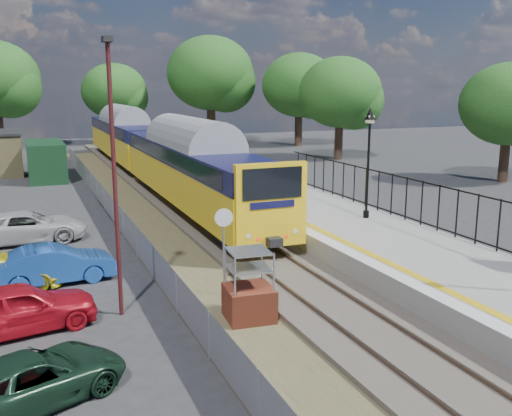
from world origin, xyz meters
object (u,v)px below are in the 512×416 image
train (149,147)px  car_red (18,308)px  carpark_lamp (114,164)px  car_green (33,379)px  speed_sign (224,237)px  car_yellow (6,271)px  brick_plinth (249,287)px  victorian_lamp_north (369,137)px  car_blue (55,264)px  car_white (28,227)px

train → car_red: bearing=-109.9°
carpark_lamp → car_red: 4.50m
carpark_lamp → car_green: carpark_lamp is taller
speed_sign → car_yellow: (-6.24, 3.42, -1.33)m
brick_plinth → carpark_lamp: size_ratio=0.27×
victorian_lamp_north → car_green: bearing=-147.6°
victorian_lamp_north → car_yellow: size_ratio=1.25×
carpark_lamp → car_yellow: (-3.05, 3.71, -3.76)m
victorian_lamp_north → car_yellow: victorian_lamp_north is taller
speed_sign → train: bearing=95.4°
car_red → car_yellow: 3.94m
victorian_lamp_north → car_green: (-13.39, -8.50, -3.76)m
train → brick_plinth: train is taller
car_blue → car_yellow: 1.50m
carpark_lamp → car_white: carpark_lamp is taller
car_green → victorian_lamp_north: bearing=-81.6°
speed_sign → car_green: (-5.59, -4.31, -1.34)m
brick_plinth → car_red: 6.06m
car_blue → car_white: 5.82m
victorian_lamp_north → carpark_lamp: 11.87m
carpark_lamp → car_green: 6.00m
carpark_lamp → car_white: size_ratio=1.64×
car_yellow → car_blue: bearing=-87.9°
brick_plinth → victorian_lamp_north: bearing=38.7°
brick_plinth → car_white: (-5.47, 11.04, -0.34)m
car_red → car_green: bearing=173.2°
train → victorian_lamp_north: bearing=-73.9°
victorian_lamp_north → car_red: (-13.65, -4.69, -3.63)m
carpark_lamp → speed_sign: bearing=5.3°
car_green → car_white: 13.28m
victorian_lamp_north → car_blue: 13.12m
speed_sign → car_blue: bearing=157.9°
train → brick_plinth: 24.75m
brick_plinth → car_red: size_ratio=0.52×
brick_plinth → car_yellow: (-6.24, 5.48, -0.44)m
victorian_lamp_north → train: (-5.30, 18.33, -1.96)m
brick_plinth → speed_sign: (0.00, 2.07, 0.89)m
speed_sign → car_blue: size_ratio=0.72×
train → carpark_lamp: carpark_lamp is taller
brick_plinth → car_green: bearing=-158.1°
carpark_lamp → car_green: bearing=-120.9°
car_red → car_blue: (1.10, 3.70, -0.04)m
brick_plinth → car_green: size_ratio=0.53×
victorian_lamp_north → brick_plinth: victorian_lamp_north is taller
car_red → car_yellow: car_red is taller
car_white → carpark_lamp: bearing=-165.9°
train → car_white: size_ratio=8.83×
victorian_lamp_north → car_red: size_ratio=1.17×
victorian_lamp_north → car_blue: size_ratio=1.19×
carpark_lamp → car_red: (-2.66, -0.21, -3.62)m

